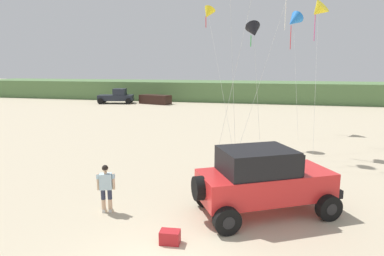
% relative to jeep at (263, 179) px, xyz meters
% --- Properties ---
extents(dune_ridge, '(90.00, 9.34, 2.71)m').
position_rel_jeep_xyz_m(dune_ridge, '(-2.07, 38.60, 0.16)').
color(dune_ridge, '#567A47').
rests_on(dune_ridge, ground_plane).
extents(jeep, '(4.99, 4.14, 2.26)m').
position_rel_jeep_xyz_m(jeep, '(0.00, 0.00, 0.00)').
color(jeep, red).
rests_on(jeep, ground_plane).
extents(person_watching, '(0.60, 0.40, 1.67)m').
position_rel_jeep_xyz_m(person_watching, '(-5.17, -1.11, -0.26)').
color(person_watching, '#DBB28E').
rests_on(person_watching, ground_plane).
extents(cooler_box, '(0.59, 0.40, 0.38)m').
position_rel_jeep_xyz_m(cooler_box, '(-2.48, -2.58, -1.01)').
color(cooler_box, '#B21E23').
rests_on(cooler_box, ground_plane).
extents(distant_pickup, '(4.93, 3.38, 1.98)m').
position_rel_jeep_xyz_m(distant_pickup, '(-19.98, 30.28, -0.26)').
color(distant_pickup, '#1E232D').
rests_on(distant_pickup, ground_plane).
extents(distant_sedan, '(4.50, 2.75, 1.20)m').
position_rel_jeep_xyz_m(distant_sedan, '(-14.68, 30.79, -0.60)').
color(distant_sedan, black).
rests_on(distant_sedan, ground_plane).
extents(kite_white_parafoil, '(1.65, 4.92, 8.99)m').
position_rel_jeep_xyz_m(kite_white_parafoil, '(1.64, 15.84, 7.06)').
color(kite_white_parafoil, blue).
rests_on(kite_white_parafoil, ground_plane).
extents(kite_black_sled, '(1.28, 1.65, 7.66)m').
position_rel_jeep_xyz_m(kite_black_sled, '(-0.98, 9.99, 5.79)').
color(kite_black_sled, black).
rests_on(kite_black_sled, ground_plane).
extents(kite_blue_swept, '(2.97, 5.36, 8.97)m').
position_rel_jeep_xyz_m(kite_blue_swept, '(-4.17, 12.22, 7.25)').
color(kite_blue_swept, yellow).
rests_on(kite_blue_swept, ground_plane).
extents(kite_orange_streamer, '(1.50, 5.01, 9.08)m').
position_rel_jeep_xyz_m(kite_orange_streamer, '(2.88, 12.18, 7.17)').
color(kite_orange_streamer, yellow).
rests_on(kite_orange_streamer, ground_plane).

